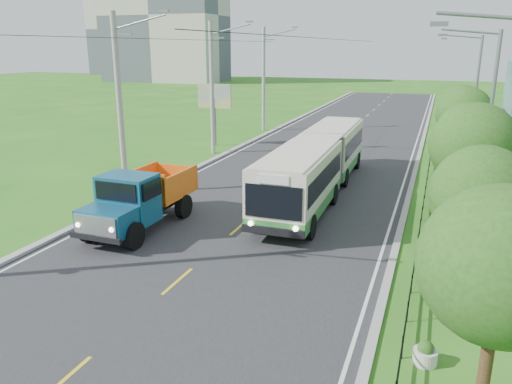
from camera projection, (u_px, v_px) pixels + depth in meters
The scene contains 29 objects.
ground at pixel (178, 281), 18.06m from camera, with size 240.00×240.00×0.00m, color #246618.
road at pixel (312, 164), 36.08m from camera, with size 14.00×120.00×0.02m, color #28282B.
curb_left at pixel (221, 156), 38.44m from camera, with size 0.40×120.00×0.15m, color #9E9E99.
curb_right at pixel (415, 172), 33.70m from camera, with size 0.30×120.00×0.10m, color #9E9E99.
edge_line_left at pixel (228, 157), 38.27m from camera, with size 0.12×120.00×0.00m, color silver.
edge_line_right at pixel (407, 171), 33.87m from camera, with size 0.12×120.00×0.00m, color silver.
centre_dash at pixel (177, 281), 18.06m from camera, with size 0.12×2.20×0.00m, color yellow.
railing_right at pixel (425, 193), 27.94m from camera, with size 0.04×40.00×0.60m, color black.
pole_near at pixel (120, 105), 27.47m from camera, with size 3.51×0.32×10.00m.
pole_mid at pixel (212, 88), 38.28m from camera, with size 3.51×0.32×10.00m.
pole_far at pixel (264, 79), 49.09m from camera, with size 3.51×0.32×10.00m.
tree_front at pixel (502, 272), 10.28m from camera, with size 3.36×3.41×5.60m.
tree_second at pixel (482, 200), 15.74m from camera, with size 3.18×3.26×5.30m.
tree_third at pixel (474, 150), 21.01m from camera, with size 3.60×3.62×6.00m.
tree_fourth at pixel (468, 136), 26.53m from camera, with size 3.24×3.31×5.40m.
tree_fifth at pixel (465, 117), 31.86m from camera, with size 3.48×3.52×5.80m.
tree_back at pixel (462, 109), 37.32m from camera, with size 3.30×3.36×5.50m.
streetlight_mid at pixel (487, 112), 25.77m from camera, with size 3.02×0.20×9.07m.
streetlight_far at pixel (474, 91), 38.38m from camera, with size 3.02×0.20×9.07m.
planter_front at pixel (425, 354), 13.33m from camera, with size 0.64×0.64×0.67m.
planter_near at pixel (433, 246), 20.54m from camera, with size 0.64×0.64×0.67m.
planter_mid at pixel (436, 194), 27.75m from camera, with size 0.64×0.64×0.67m.
planter_far at pixel (439, 164), 34.95m from camera, with size 0.64×0.64×0.67m.
billboard_left at pixel (214, 100), 41.74m from camera, with size 3.00×0.20×5.20m.
billboard_right at pixel (511, 95), 30.50m from camera, with size 0.24×6.00×7.30m.
apartment_near at pixel (164, 16), 117.63m from camera, with size 28.00×14.00×30.00m, color #B7B2A3.
apartment_far at pixel (134, 29), 148.99m from camera, with size 24.00×14.00×26.00m, color #B7B2A3.
bus at pixel (318, 161), 28.16m from camera, with size 3.07×16.97×3.27m.
dump_truck at pixel (140, 196), 22.97m from camera, with size 2.69×6.66×2.78m.
Camera 1 is at (8.34, -14.43, 8.19)m, focal length 35.00 mm.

